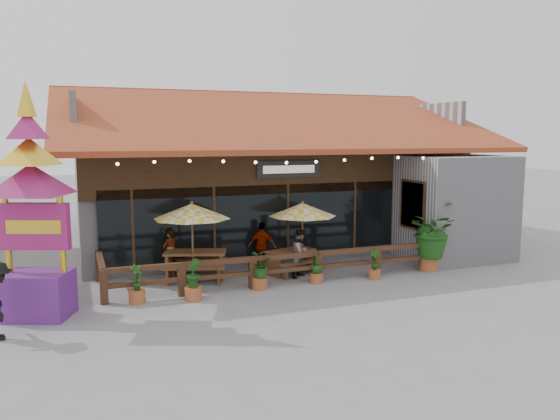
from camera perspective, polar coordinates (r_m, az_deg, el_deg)
name	(u,v)px	position (r m, az deg, el deg)	size (l,w,h in m)	color
ground	(325,276)	(16.93, 4.73, -6.91)	(100.00, 100.00, 0.00)	gray
restaurant_building	(263,186)	(22.70, -1.83, 2.51)	(15.50, 14.73, 6.09)	#AFAFB4
patio_railing	(258,265)	(15.72, -2.29, -5.73)	(10.00, 2.60, 0.92)	#482C19
umbrella_left	(192,212)	(16.02, -9.19, -0.17)	(2.95, 2.95, 2.41)	brown
umbrella_right	(302,210)	(17.09, 2.36, 0.01)	(2.71, 2.71, 2.27)	brown
picnic_table_left	(195,260)	(16.56, -8.83, -5.23)	(2.21, 2.05, 0.87)	brown
picnic_table_right	(290,258)	(17.14, 1.08, -4.99)	(1.85, 1.71, 0.74)	brown
thai_sign_tower	(31,186)	(13.80, -24.54, 2.32)	(2.85, 2.85, 5.94)	#5F227E
tropical_plant	(430,232)	(17.99, 15.36, -2.21)	(1.84, 1.96, 2.19)	#9A4F2A
diner_a	(170,253)	(17.04, -11.39, -4.41)	(0.53, 0.35, 1.47)	#3C2513
diner_b	(301,253)	(16.65, 2.19, -4.54)	(0.72, 0.56, 1.47)	#3C2513
diner_c	(262,246)	(17.47, -1.87, -3.82)	(0.91, 0.38, 1.55)	#3C2513
planter_a	(137,287)	(14.61, -14.74, -7.76)	(0.44, 0.42, 1.03)	#9A4F2A
planter_b	(193,282)	(14.53, -9.08, -7.43)	(0.45, 0.45, 1.10)	#9A4F2A
planter_c	(260,269)	(15.34, -2.15, -6.21)	(0.82, 0.79, 1.03)	#9A4F2A
planter_d	(316,268)	(16.05, 3.82, -6.10)	(0.48, 0.48, 0.91)	#9A4F2A
planter_e	(374,267)	(16.70, 9.84, -5.86)	(0.37, 0.39, 0.91)	#9A4F2A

